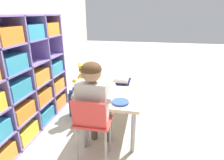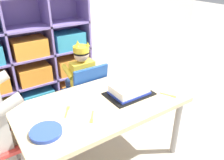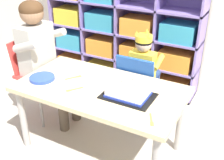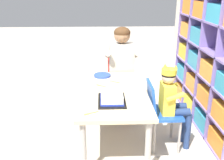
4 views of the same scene
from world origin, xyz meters
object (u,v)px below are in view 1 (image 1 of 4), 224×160
object	(u,v)px
classroom_chair_adult_side	(92,122)
birthday_cake_on_tray	(122,79)
fork_beside_plate_stack	(111,95)
child_with_crown	(81,83)
adult_helper_seated	(94,99)
fork_near_child_seat	(135,77)
activity_table	(118,92)
fork_by_napkin	(125,92)
classroom_chair_blue	(89,92)
paper_plate_stack	(120,102)

from	to	relation	value
classroom_chair_adult_side	birthday_cake_on_tray	bearing A→B (deg)	-99.09
birthday_cake_on_tray	fork_beside_plate_stack	world-z (taller)	birthday_cake_on_tray
child_with_crown	classroom_chair_adult_side	world-z (taller)	child_with_crown
adult_helper_seated	fork_near_child_seat	xyz separation A→B (m)	(1.11, -0.34, -0.12)
activity_table	fork_near_child_seat	xyz separation A→B (m)	(0.47, -0.20, 0.07)
fork_by_napkin	birthday_cake_on_tray	bearing A→B (deg)	-40.03
activity_table	classroom_chair_blue	bearing A→B (deg)	75.60
paper_plate_stack	fork_beside_plate_stack	bearing A→B (deg)	35.81
classroom_chair_adult_side	activity_table	bearing A→B (deg)	-100.23
paper_plate_stack	fork_near_child_seat	size ratio (longest dim) A/B	1.59
fork_near_child_seat	fork_by_napkin	size ratio (longest dim) A/B	1.06
activity_table	fork_beside_plate_stack	bearing A→B (deg)	171.77
classroom_chair_blue	adult_helper_seated	bearing A→B (deg)	22.55
adult_helper_seated	classroom_chair_adult_side	bearing A→B (deg)	90.00
adult_helper_seated	paper_plate_stack	xyz separation A→B (m)	(0.19, -0.24, -0.11)
paper_plate_stack	adult_helper_seated	bearing A→B (deg)	128.58
classroom_chair_adult_side	fork_by_napkin	world-z (taller)	classroom_chair_adult_side
child_with_crown	fork_beside_plate_stack	bearing A→B (deg)	55.09
paper_plate_stack	fork_by_napkin	distance (m)	0.30
adult_helper_seated	fork_by_napkin	size ratio (longest dim) A/B	9.50
birthday_cake_on_tray	classroom_chair_adult_side	bearing A→B (deg)	171.00
fork_near_child_seat	classroom_chair_adult_side	bearing A→B (deg)	47.85
fork_beside_plate_stack	classroom_chair_adult_side	bearing A→B (deg)	-66.75
birthday_cake_on_tray	fork_beside_plate_stack	xyz separation A→B (m)	(-0.48, 0.06, -0.03)
adult_helper_seated	fork_beside_plate_stack	distance (m)	0.42
classroom_chair_adult_side	adult_helper_seated	world-z (taller)	adult_helper_seated
classroom_chair_adult_side	fork_near_child_seat	distance (m)	1.27
classroom_chair_blue	classroom_chair_adult_side	distance (m)	0.92
child_with_crown	fork_by_napkin	xyz separation A→B (m)	(-0.26, -0.67, 0.03)
classroom_chair_adult_side	birthday_cake_on_tray	world-z (taller)	classroom_chair_adult_side
classroom_chair_adult_side	paper_plate_stack	distance (m)	0.40
birthday_cake_on_tray	fork_near_child_seat	bearing A→B (deg)	-37.18
adult_helper_seated	fork_by_napkin	xyz separation A→B (m)	(0.49, -0.26, -0.12)
classroom_chair_blue	fork_by_napkin	bearing A→B (deg)	65.49
adult_helper_seated	fork_by_napkin	world-z (taller)	adult_helper_seated
classroom_chair_blue	fork_beside_plate_stack	world-z (taller)	classroom_chair_blue
classroom_chair_blue	birthday_cake_on_tray	bearing A→B (deg)	104.77
fork_near_child_seat	fork_by_napkin	distance (m)	0.63
classroom_chair_blue	child_with_crown	size ratio (longest dim) A/B	0.79
adult_helper_seated	fork_beside_plate_stack	size ratio (longest dim) A/B	9.35
fork_by_napkin	fork_near_child_seat	bearing A→B (deg)	-62.31
classroom_chair_adult_side	fork_by_napkin	size ratio (longest dim) A/B	6.57
classroom_chair_adult_side	classroom_chair_blue	bearing A→B (deg)	-70.46
classroom_chair_blue	paper_plate_stack	bearing A→B (deg)	44.64
paper_plate_stack	fork_near_child_seat	xyz separation A→B (m)	(0.92, -0.10, -0.01)
adult_helper_seated	fork_near_child_seat	size ratio (longest dim) A/B	8.98
adult_helper_seated	birthday_cake_on_tray	distance (m)	0.89
classroom_chair_blue	fork_near_child_seat	distance (m)	0.76
activity_table	adult_helper_seated	world-z (taller)	adult_helper_seated
adult_helper_seated	birthday_cake_on_tray	size ratio (longest dim) A/B	3.06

